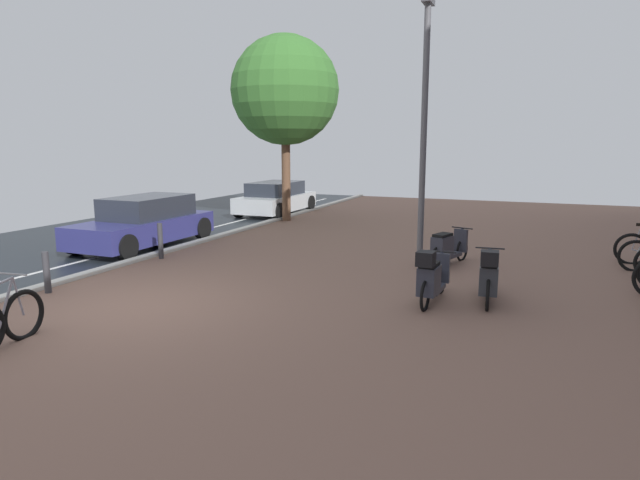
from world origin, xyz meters
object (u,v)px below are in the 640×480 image
bollard_far (160,241)px  parked_car_far (276,198)px  scooter_mid (431,278)px  lamp_post (424,120)px  scooter_near (447,248)px  parked_car_near (145,223)px  scooter_far (489,277)px  bollard_near (47,272)px  street_tree (285,91)px

bollard_far → parked_car_far: bearing=98.1°
scooter_mid → lamp_post: bearing=105.2°
scooter_mid → bollard_far: (-6.70, 1.25, -0.03)m
scooter_near → lamp_post: lamp_post is taller
scooter_near → parked_car_near: size_ratio=0.41×
scooter_near → parked_car_near: (-7.94, -0.61, 0.22)m
parked_car_far → parked_car_near: bearing=-92.1°
lamp_post → scooter_far: bearing=-56.8°
parked_car_far → bollard_near: parked_car_far is taller
scooter_far → lamp_post: (-1.75, 2.68, 2.77)m
scooter_far → bollard_far: bearing=174.0°
parked_car_near → street_tree: (1.45, 5.75, 3.88)m
parked_car_near → scooter_mid: bearing=-16.6°
scooter_far → street_tree: bearing=134.5°
bollard_near → lamp_post: bearing=41.1°
scooter_near → bollard_far: bearing=-164.5°
parked_car_near → bollard_near: bearing=-71.7°
street_tree → parked_car_far: bearing=128.0°
street_tree → bollard_far: 8.05m
bollard_near → bollard_far: (0.00, 3.23, 0.04)m
parked_car_far → street_tree: (1.19, -1.53, 3.90)m
scooter_mid → bollard_far: 6.82m
scooter_near → bollard_near: bearing=-142.1°
scooter_far → lamp_post: lamp_post is taller
parked_car_far → bollard_far: parked_car_far is taller
parked_car_near → bollard_near: parked_car_near is taller
scooter_mid → parked_car_near: (-8.17, 2.44, 0.17)m
lamp_post → street_tree: size_ratio=0.91×
parked_car_near → bollard_far: bearing=-39.1°
scooter_mid → street_tree: street_tree is taller
scooter_mid → bollard_far: size_ratio=1.99×
scooter_far → lamp_post: bearing=123.2°
scooter_mid → lamp_post: 4.27m
parked_car_near → bollard_far: 1.90m
scooter_far → parked_car_far: 12.79m
scooter_near → lamp_post: bearing=172.9°
scooter_near → bollard_near: size_ratio=2.20×
bollard_near → scooter_near: bearing=37.9°
lamp_post → bollard_far: (-5.85, -1.88, -2.81)m
scooter_near → scooter_far: bearing=-66.5°
bollard_near → bollard_far: size_ratio=0.91×
street_tree → bollard_near: street_tree is taller
street_tree → bollard_near: (0.01, -10.18, -4.12)m
scooter_far → bollard_near: size_ratio=2.34×
lamp_post → bollard_far: lamp_post is taller
scooter_far → parked_car_near: 9.29m
parked_car_far → street_tree: size_ratio=0.62×
scooter_near → lamp_post: (-0.62, 0.08, 2.83)m
bollard_far → lamp_post: bearing=17.8°
scooter_near → bollard_far: bollard_far is taller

